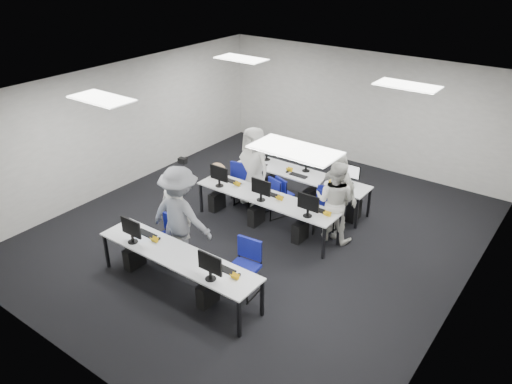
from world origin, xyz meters
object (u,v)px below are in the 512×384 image
Objects in this scene: chair_6 at (281,201)px; student_2 at (254,166)px; student_3 at (337,194)px; chair_1 at (244,277)px; student_1 at (335,201)px; chair_4 at (325,218)px; chair_2 at (248,193)px; photographer at (180,216)px; chair_5 at (243,185)px; chair_3 at (274,204)px; chair_7 at (328,213)px; desk_mid at (266,199)px; chair_0 at (167,246)px; student_0 at (176,218)px; desk_front at (177,257)px.

student_2 reaches higher than chair_6.
chair_1 is at bearing -75.43° from student_3.
chair_4 is at bearing -39.24° from student_1.
chair_4 is 2.02m from student_2.
chair_2 is at bearing -9.67° from student_1.
student_3 is 3.17m from photographer.
chair_3 is at bearing -28.34° from chair_5.
chair_5 is 1.09× the size of chair_7.
student_2 is (-0.87, 0.75, 0.23)m from desk_mid.
desk_mid is 0.84m from chair_6.
chair_0 is 0.94× the size of chair_2.
chair_0 is at bearing 176.15° from chair_1.
student_3 is (1.28, 0.67, 0.22)m from desk_mid.
chair_7 is (1.83, 2.95, -0.01)m from chair_0.
photographer is at bearing -73.89° from student_2.
chair_6 is 1.58m from student_1.
chair_1 is (1.79, 0.07, 0.03)m from chair_0.
desk_mid is at bearing 109.19° from chair_1.
student_0 is at bearing -80.71° from chair_3.
chair_1 reaches higher than chair_3.
chair_3 is 0.89× the size of chair_5.
chair_6 is at bearing -160.64° from student_3.
chair_3 is 1.57m from student_3.
student_3 is (0.22, 0.02, 0.60)m from chair_4.
student_0 is 2.68m from student_2.
student_0 reaches higher than chair_5.
chair_7 is at bearing -126.89° from photographer.
chair_1 is at bearing 32.85° from desk_front.
student_2 reaches higher than desk_mid.
chair_0 is 0.93× the size of chair_5.
chair_4 is (0.11, 2.64, -0.01)m from chair_1.
desk_front is at bearing 121.87° from photographer.
student_3 is at bearing 14.13° from chair_6.
desk_front is 1.75× the size of student_2.
student_2 reaches higher than chair_4.
chair_3 reaches higher than desk_front.
student_0 reaches higher than chair_7.
chair_3 is at bearing 106.71° from desk_mid.
chair_3 is 1.20m from chair_7.
chair_2 is at bearing -105.20° from student_2.
chair_7 is 0.51× the size of student_1.
photographer is at bearing -81.13° from chair_2.
desk_mid is 1.66× the size of photographer.
chair_6 is 0.99m from student_2.
chair_2 is 0.52× the size of student_3.
photographer is (-0.58, 0.70, 0.28)m from desk_front.
chair_7 is (1.14, 0.35, 0.01)m from chair_3.
chair_3 is 0.44× the size of photographer.
desk_front is 1.66× the size of photographer.
student_0 reaches higher than chair_1.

